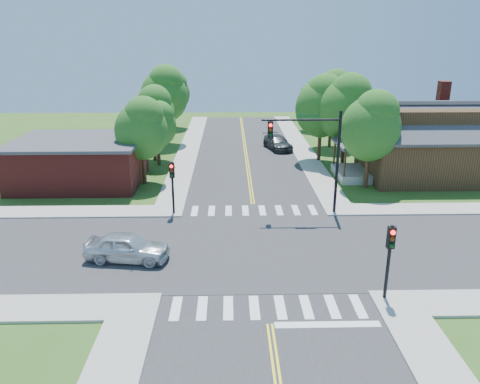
{
  "coord_description": "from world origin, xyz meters",
  "views": [
    {
      "loc": [
        -1.67,
        -24.79,
        11.99
      ],
      "look_at": [
        -1.03,
        3.95,
        2.2
      ],
      "focal_mm": 35.0,
      "sensor_mm": 36.0,
      "label": 1
    }
  ],
  "objects_px": {
    "signal_pole_se": "(390,249)",
    "signal_pole_nw": "(172,178)",
    "signal_mast_ne": "(314,146)",
    "car_silver": "(127,248)",
    "house_ne": "(425,140)",
    "car_dgrey": "(278,143)"
  },
  "relations": [
    {
      "from": "signal_pole_se",
      "to": "car_silver",
      "type": "distance_m",
      "value": 13.81
    },
    {
      "from": "signal_pole_nw",
      "to": "car_silver",
      "type": "bearing_deg",
      "value": -104.54
    },
    {
      "from": "car_silver",
      "to": "car_dgrey",
      "type": "relative_size",
      "value": 0.91
    },
    {
      "from": "car_dgrey",
      "to": "signal_pole_se",
      "type": "bearing_deg",
      "value": -101.45
    },
    {
      "from": "signal_pole_se",
      "to": "house_ne",
      "type": "relative_size",
      "value": 0.29
    },
    {
      "from": "signal_pole_se",
      "to": "house_ne",
      "type": "bearing_deg",
      "value": 64.42
    },
    {
      "from": "signal_mast_ne",
      "to": "signal_pole_se",
      "type": "xyz_separation_m",
      "value": [
        1.69,
        -11.21,
        -2.19
      ]
    },
    {
      "from": "signal_pole_se",
      "to": "signal_pole_nw",
      "type": "relative_size",
      "value": 1.0
    },
    {
      "from": "signal_mast_ne",
      "to": "car_silver",
      "type": "distance_m",
      "value": 13.82
    },
    {
      "from": "signal_pole_se",
      "to": "car_silver",
      "type": "bearing_deg",
      "value": 161.49
    },
    {
      "from": "signal_pole_se",
      "to": "car_silver",
      "type": "relative_size",
      "value": 0.78
    },
    {
      "from": "signal_mast_ne",
      "to": "car_dgrey",
      "type": "bearing_deg",
      "value": 91.24
    },
    {
      "from": "signal_pole_se",
      "to": "house_ne",
      "type": "height_order",
      "value": "house_ne"
    },
    {
      "from": "signal_mast_ne",
      "to": "signal_pole_se",
      "type": "relative_size",
      "value": 1.89
    },
    {
      "from": "signal_pole_nw",
      "to": "house_ne",
      "type": "height_order",
      "value": "house_ne"
    },
    {
      "from": "signal_pole_se",
      "to": "signal_pole_nw",
      "type": "height_order",
      "value": "same"
    },
    {
      "from": "house_ne",
      "to": "signal_mast_ne",
      "type": "bearing_deg",
      "value": -142.32
    },
    {
      "from": "signal_pole_se",
      "to": "signal_pole_nw",
      "type": "distance_m",
      "value": 15.84
    },
    {
      "from": "car_dgrey",
      "to": "car_silver",
      "type": "bearing_deg",
      "value": -128.15
    },
    {
      "from": "house_ne",
      "to": "car_silver",
      "type": "relative_size",
      "value": 2.69
    },
    {
      "from": "signal_mast_ne",
      "to": "signal_pole_nw",
      "type": "height_order",
      "value": "signal_mast_ne"
    },
    {
      "from": "car_dgrey",
      "to": "signal_pole_nw",
      "type": "bearing_deg",
      "value": -130.88
    }
  ]
}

